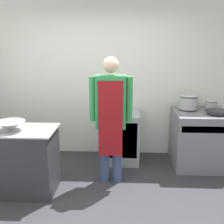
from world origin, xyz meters
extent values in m
plane|color=#2D2D33|center=(0.00, 0.00, 0.00)|extent=(14.00, 14.00, 0.00)
cube|color=silver|center=(0.00, 1.84, 1.35)|extent=(8.00, 0.05, 2.70)
cube|color=#2D2D33|center=(-1.26, 0.47, 0.42)|extent=(1.34, 0.58, 0.85)
cube|color=#9EA0A8|center=(-1.26, 0.47, 0.86)|extent=(1.40, 0.60, 0.02)
cube|color=slate|center=(1.54, 1.37, 0.45)|extent=(0.85, 0.78, 0.89)
cube|color=#9EA0A8|center=(1.54, 0.99, 0.73)|extent=(0.78, 0.03, 0.10)
cube|color=#9EA0A8|center=(1.54, 1.75, 0.90)|extent=(0.85, 0.03, 0.02)
cube|color=#93999E|center=(0.28, 1.49, 0.42)|extent=(0.56, 0.61, 0.83)
cube|color=silver|center=(0.28, 1.19, 0.46)|extent=(0.48, 0.02, 0.58)
cylinder|color=#38476B|center=(0.04, 0.79, 0.41)|extent=(0.14, 0.14, 0.81)
cylinder|color=#38476B|center=(0.22, 0.79, 0.41)|extent=(0.14, 0.14, 0.81)
cube|color=#338C4C|center=(0.13, 0.79, 1.17)|extent=(0.40, 0.22, 0.72)
cube|color=maroon|center=(0.13, 0.66, 0.96)|extent=(0.32, 0.02, 1.03)
cylinder|color=#338C4C|center=(-0.12, 0.79, 1.21)|extent=(0.09, 0.09, 0.61)
cylinder|color=#338C4C|center=(0.38, 0.79, 1.21)|extent=(0.09, 0.09, 0.61)
sphere|color=beige|center=(0.13, 0.79, 1.67)|extent=(0.21, 0.21, 0.21)
cone|color=#9EA0A8|center=(-1.12, 0.41, 0.93)|extent=(0.37, 0.37, 0.12)
cylinder|color=#9EA0A8|center=(1.35, 1.51, 1.01)|extent=(0.29, 0.29, 0.19)
ellipsoid|color=#9EA0A8|center=(1.35, 1.51, 1.12)|extent=(0.28, 0.28, 0.05)
cylinder|color=#262628|center=(1.71, 1.23, 0.94)|extent=(0.28, 0.28, 0.05)
cylinder|color=#9EA0A8|center=(1.71, 1.51, 0.97)|extent=(0.19, 0.19, 0.12)
ellipsoid|color=#9EA0A8|center=(1.71, 1.51, 1.04)|extent=(0.19, 0.19, 0.03)
camera|label=1|loc=(0.32, -2.66, 1.93)|focal=42.00mm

